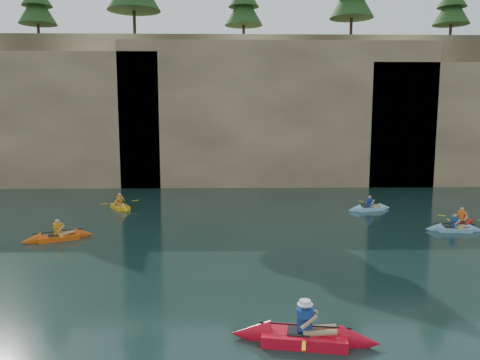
{
  "coord_description": "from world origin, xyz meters",
  "views": [
    {
      "loc": [
        -1.8,
        -13.87,
        5.66
      ],
      "look_at": [
        -1.35,
        4.72,
        3.0
      ],
      "focal_mm": 35.0,
      "sensor_mm": 36.0,
      "label": 1
    }
  ],
  "objects_px": {
    "kayaker_red_far": "(461,223)",
    "main_kayaker": "(304,336)",
    "kayaker_ltblue_near": "(454,229)",
    "kayaker_orange": "(58,237)"
  },
  "relations": [
    {
      "from": "main_kayaker",
      "to": "kayaker_red_far",
      "type": "height_order",
      "value": "main_kayaker"
    },
    {
      "from": "kayaker_orange",
      "to": "kayaker_red_far",
      "type": "relative_size",
      "value": 1.07
    },
    {
      "from": "kayaker_red_far",
      "to": "kayaker_orange",
      "type": "bearing_deg",
      "value": 134.86
    },
    {
      "from": "kayaker_red_far",
      "to": "main_kayaker",
      "type": "bearing_deg",
      "value": 178.63
    },
    {
      "from": "kayaker_ltblue_near",
      "to": "kayaker_red_far",
      "type": "relative_size",
      "value": 0.95
    },
    {
      "from": "main_kayaker",
      "to": "kayaker_orange",
      "type": "height_order",
      "value": "main_kayaker"
    },
    {
      "from": "main_kayaker",
      "to": "kayaker_orange",
      "type": "xyz_separation_m",
      "value": [
        -9.55,
        9.77,
        -0.04
      ]
    },
    {
      "from": "kayaker_red_far",
      "to": "kayaker_ltblue_near",
      "type": "bearing_deg",
      "value": 179.56
    },
    {
      "from": "kayaker_orange",
      "to": "kayaker_red_far",
      "type": "xyz_separation_m",
      "value": [
        19.51,
        2.29,
        -0.0
      ]
    },
    {
      "from": "main_kayaker",
      "to": "kayaker_ltblue_near",
      "type": "bearing_deg",
      "value": 60.54
    }
  ]
}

